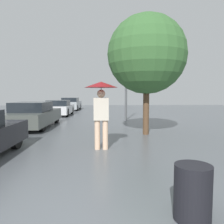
# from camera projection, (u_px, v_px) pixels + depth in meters

# --- Properties ---
(pedestrian) EXTENTS (0.96, 0.96, 1.97)m
(pedestrian) POSITION_uv_depth(u_px,v_px,m) (101.00, 99.00, 6.28)
(pedestrian) COLOR beige
(pedestrian) RESTS_ON ground_plane
(parked_car_second) EXTENTS (1.81, 4.53, 1.24)m
(parked_car_second) POSITION_uv_depth(u_px,v_px,m) (33.00, 115.00, 10.72)
(parked_car_second) COLOR #4C514C
(parked_car_second) RESTS_ON ground_plane
(parked_car_third) EXTENTS (1.78, 3.88, 1.16)m
(parked_car_third) POSITION_uv_depth(u_px,v_px,m) (59.00, 108.00, 16.71)
(parked_car_third) COLOR silver
(parked_car_third) RESTS_ON ground_plane
(parked_car_farthest) EXTENTS (1.76, 4.48, 1.26)m
(parked_car_farthest) POSITION_uv_depth(u_px,v_px,m) (71.00, 104.00, 22.62)
(parked_car_farthest) COLOR #9EA3A8
(parked_car_farthest) RESTS_ON ground_plane
(tree) EXTENTS (3.09, 3.09, 4.71)m
(tree) POSITION_uv_depth(u_px,v_px,m) (147.00, 55.00, 8.53)
(tree) COLOR brown
(tree) RESTS_ON ground_plane
(street_lamp) EXTENTS (0.27, 0.27, 4.13)m
(street_lamp) POSITION_uv_depth(u_px,v_px,m) (126.00, 82.00, 13.36)
(street_lamp) COLOR #515456
(street_lamp) RESTS_ON ground_plane
(trash_bin) EXTENTS (0.47, 0.47, 0.72)m
(trash_bin) POSITION_uv_depth(u_px,v_px,m) (193.00, 192.00, 2.79)
(trash_bin) COLOR black
(trash_bin) RESTS_ON ground_plane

